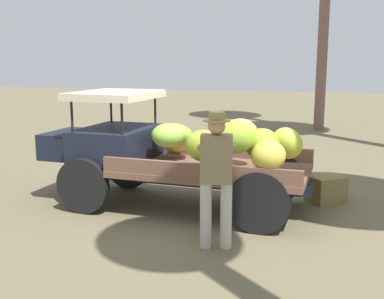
# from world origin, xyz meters

# --- Properties ---
(ground_plane) EXTENTS (60.00, 60.00, 0.00)m
(ground_plane) POSITION_xyz_m (0.00, 0.00, 0.00)
(ground_plane) COLOR brown
(truck) EXTENTS (4.54, 2.10, 1.88)m
(truck) POSITION_xyz_m (0.66, -0.21, 0.95)
(truck) COLOR black
(truck) RESTS_ON ground
(farmer) EXTENTS (0.52, 0.49, 1.77)m
(farmer) POSITION_xyz_m (-0.45, 1.30, 1.01)
(farmer) COLOR #B8B4A8
(farmer) RESTS_ON ground
(wooden_crate) EXTENTS (0.73, 0.71, 0.45)m
(wooden_crate) POSITION_xyz_m (-1.87, -1.15, 0.23)
(wooden_crate) COLOR olive
(wooden_crate) RESTS_ON ground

